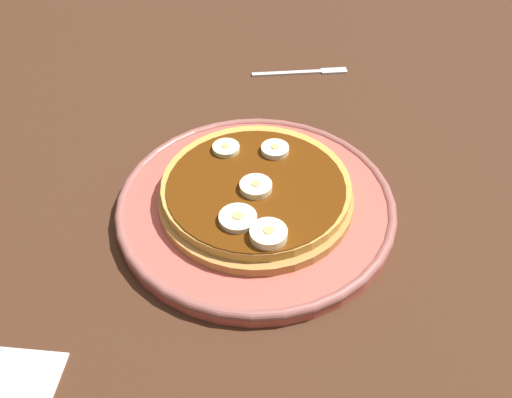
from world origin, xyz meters
The scene contains 9 objects.
ground_plane centered at (0.00, 0.00, -1.50)cm, with size 140.00×140.00×3.00cm, color #422616.
plate centered at (0.00, 0.00, 0.94)cm, with size 28.00×28.00×1.74cm.
pancake_stack centered at (0.27, -0.30, 2.52)cm, with size 19.54×19.31×2.18cm.
banana_slice_0 centered at (-0.56, 0.17, 3.89)cm, with size 3.16×3.16×0.91cm.
banana_slice_1 centered at (-4.81, 1.50, 3.83)cm, with size 3.52×3.52×0.78cm.
banana_slice_2 centered at (-6.79, -1.31, 3.97)cm, with size 3.38×3.38×1.07cm.
banana_slice_3 centered at (5.23, -1.81, 3.85)cm, with size 2.92×2.92×0.84cm.
banana_slice_4 centered at (5.33, 3.29, 3.82)cm, with size 2.84×2.84×0.77cm.
fork centered at (26.79, -5.94, 0.25)cm, with size 2.55×13.02×0.50cm.
Camera 1 is at (-40.29, -1.23, 40.48)cm, focal length 39.36 mm.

